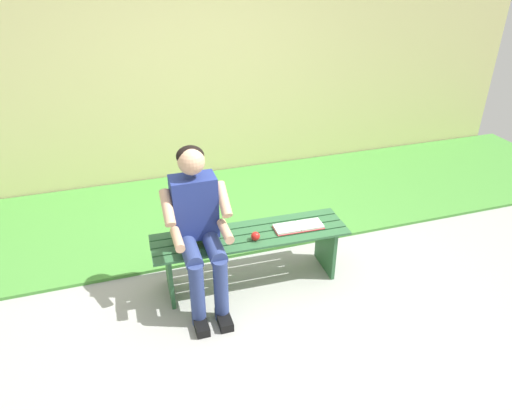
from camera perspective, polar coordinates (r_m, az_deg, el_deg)
name	(u,v)px	position (r m, az deg, el deg)	size (l,w,h in m)	color
ground_plane	(136,410)	(3.31, -14.41, -23.06)	(10.00, 7.00, 0.04)	#9E9E99
grass_strip	(216,208)	(5.12, -4.88, -0.42)	(9.00, 1.84, 0.03)	#478C38
brick_wall	(147,85)	(5.61, -13.12, 14.08)	(9.50, 0.24, 2.28)	#D1C684
bench_near	(250,246)	(3.89, -0.68, -5.00)	(1.62, 0.47, 0.48)	#2D6038
person_seated	(198,224)	(3.53, -7.04, -2.36)	(0.50, 0.69, 1.28)	navy
apple	(255,236)	(3.73, -0.07, -3.82)	(0.07, 0.07, 0.07)	red
book_open	(298,227)	(3.91, 5.20, -2.65)	(0.42, 0.17, 0.02)	white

